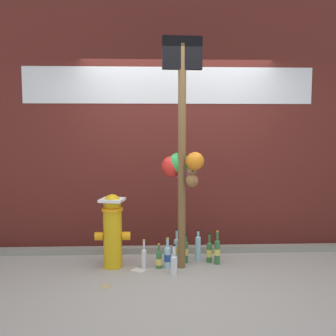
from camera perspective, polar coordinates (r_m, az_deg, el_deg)
ground_plane at (r=4.41m, az=2.35°, el=-15.72°), size 14.00×14.00×0.00m
building_wall at (r=5.43m, az=1.27°, el=9.21°), size 10.00×0.21×3.88m
curb_strip at (r=5.29m, az=1.48°, el=-11.53°), size 8.00×0.12×0.08m
memorial_post at (r=4.59m, az=1.94°, el=2.33°), size 0.47×0.55×2.61m
fire_hydrant at (r=4.70m, az=-7.91°, el=-8.62°), size 0.41×0.31×0.86m
bottle_0 at (r=4.73m, az=-0.06°, el=-12.46°), size 0.08×0.08×0.35m
bottle_1 at (r=4.52m, az=0.86°, el=-13.40°), size 0.07×0.07×0.34m
bottle_2 at (r=4.72m, az=-1.31°, el=-12.89°), size 0.07×0.07×0.29m
bottle_3 at (r=4.97m, az=4.30°, el=-11.17°), size 0.07×0.07×0.38m
bottle_4 at (r=4.89m, az=2.56°, el=-11.74°), size 0.06×0.06×0.34m
bottle_5 at (r=5.03m, az=1.28°, el=-11.28°), size 0.08×0.08×0.37m
bottle_6 at (r=4.87m, az=7.03°, el=-11.65°), size 0.07×0.07×0.40m
bottle_7 at (r=4.74m, az=-3.43°, el=-12.53°), size 0.06×0.06×0.33m
bottle_8 at (r=4.94m, az=5.90°, el=-11.73°), size 0.07×0.07×0.36m
litter_0 at (r=4.70m, az=-4.24°, el=-14.29°), size 0.19×0.18×0.01m
litter_1 at (r=4.30m, az=-8.84°, el=-16.31°), size 0.14×0.14×0.01m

